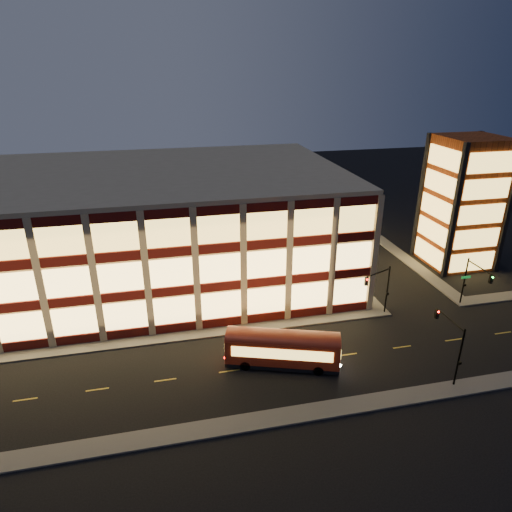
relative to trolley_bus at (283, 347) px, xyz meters
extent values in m
plane|color=black|center=(-9.17, 6.10, -2.02)|extent=(200.00, 200.00, 0.00)
cube|color=#514F4C|center=(-12.17, 7.10, -1.94)|extent=(54.00, 2.00, 0.15)
cube|color=#514F4C|center=(13.83, 23.10, -1.94)|extent=(2.00, 30.00, 0.15)
cube|color=#514F4C|center=(30.83, 7.10, -1.94)|extent=(14.00, 2.00, 0.15)
cube|color=#514F4C|center=(24.83, 23.10, -1.94)|extent=(2.00, 30.00, 0.15)
cube|color=#514F4C|center=(-9.17, -6.90, -1.94)|extent=(100.00, 2.00, 0.15)
cube|color=tan|center=(-12.17, 23.10, 4.98)|extent=(50.00, 30.00, 14.00)
cube|color=tan|center=(-12.17, 23.10, 12.23)|extent=(50.40, 30.40, 0.50)
cube|color=#470C0A|center=(-12.17, 7.98, -1.37)|extent=(50.10, 0.25, 1.00)
cube|color=#FFCE6B|center=(-12.17, 8.00, 0.73)|extent=(49.00, 0.20, 3.00)
cube|color=#470C0A|center=(12.95, 23.10, -1.37)|extent=(0.25, 30.10, 1.00)
cube|color=#FFCE6B|center=(12.93, 23.10, 0.73)|extent=(0.20, 29.00, 3.00)
cube|color=#470C0A|center=(-12.17, 7.98, 3.03)|extent=(50.10, 0.25, 1.00)
cube|color=#FFCE6B|center=(-12.17, 8.00, 5.13)|extent=(49.00, 0.20, 3.00)
cube|color=#470C0A|center=(12.95, 23.10, 3.03)|extent=(0.25, 30.10, 1.00)
cube|color=#FFCE6B|center=(12.93, 23.10, 5.13)|extent=(0.20, 29.00, 3.00)
cube|color=#470C0A|center=(-12.17, 7.98, 7.43)|extent=(50.10, 0.25, 1.00)
cube|color=#FFCE6B|center=(-12.17, 8.00, 9.53)|extent=(49.00, 0.20, 3.00)
cube|color=#470C0A|center=(12.95, 23.10, 7.43)|extent=(0.25, 30.10, 1.00)
cube|color=#FFCE6B|center=(12.93, 23.10, 9.53)|extent=(0.20, 29.00, 3.00)
cube|color=#8C3814|center=(30.83, 18.10, 6.98)|extent=(8.00, 8.00, 18.00)
cube|color=black|center=(26.83, 14.10, 6.98)|extent=(0.60, 0.60, 18.00)
cube|color=black|center=(34.83, 14.10, 6.98)|extent=(0.60, 0.60, 18.00)
cube|color=black|center=(26.83, 22.10, 6.98)|extent=(0.60, 0.60, 18.00)
cube|color=black|center=(34.83, 22.10, 6.98)|extent=(0.60, 0.60, 18.00)
cube|color=#F1BF54|center=(30.83, 14.02, -0.22)|extent=(6.60, 0.16, 2.60)
cube|color=#F1BF54|center=(26.75, 18.10, -0.22)|extent=(0.16, 6.60, 2.60)
cube|color=#F1BF54|center=(30.83, 14.02, 3.18)|extent=(6.60, 0.16, 2.60)
cube|color=#F1BF54|center=(26.75, 18.10, 3.18)|extent=(0.16, 6.60, 2.60)
cube|color=#F1BF54|center=(30.83, 14.02, 6.58)|extent=(6.60, 0.16, 2.60)
cube|color=#F1BF54|center=(26.75, 18.10, 6.58)|extent=(0.16, 6.60, 2.60)
cube|color=#F1BF54|center=(30.83, 14.02, 9.98)|extent=(6.60, 0.16, 2.60)
cube|color=#F1BF54|center=(26.75, 18.10, 9.98)|extent=(0.16, 6.60, 2.60)
cube|color=#F1BF54|center=(30.83, 14.02, 13.38)|extent=(6.60, 0.16, 2.60)
cube|color=#F1BF54|center=(26.75, 18.10, 13.38)|extent=(0.16, 6.60, 2.60)
cylinder|color=black|center=(14.33, 6.90, 0.98)|extent=(0.18, 0.18, 6.00)
cylinder|color=black|center=(12.58, 6.15, 3.68)|extent=(3.56, 1.63, 0.14)
cube|color=black|center=(10.83, 5.40, 3.18)|extent=(0.32, 0.32, 0.95)
sphere|color=#FF0C05|center=(10.83, 5.22, 3.48)|extent=(0.20, 0.20, 0.20)
cube|color=black|center=(14.33, 6.70, 0.58)|extent=(0.25, 0.18, 0.28)
cylinder|color=black|center=(24.33, 6.90, 0.98)|extent=(0.18, 0.18, 6.00)
cylinder|color=black|center=(24.33, 4.90, 3.68)|extent=(0.14, 4.00, 0.14)
cube|color=black|center=(24.33, 2.90, 3.18)|extent=(0.32, 0.32, 0.95)
sphere|color=#0CFF26|center=(24.33, 2.72, 3.48)|extent=(0.20, 0.20, 0.20)
cube|color=black|center=(24.33, 6.70, 0.58)|extent=(0.25, 0.18, 0.28)
cube|color=#0C7226|center=(24.33, 6.75, 1.58)|extent=(1.20, 0.06, 0.28)
cylinder|color=black|center=(14.33, -6.40, 0.98)|extent=(0.18, 0.18, 6.00)
cylinder|color=black|center=(14.33, -4.40, 3.68)|extent=(0.14, 4.00, 0.14)
cube|color=black|center=(14.33, -2.40, 3.18)|extent=(0.32, 0.32, 0.95)
sphere|color=#FF0C05|center=(14.33, -2.58, 3.48)|extent=(0.20, 0.20, 0.20)
cube|color=black|center=(14.33, -6.60, 0.58)|extent=(0.25, 0.18, 0.28)
cube|color=maroon|center=(0.00, 0.00, -0.19)|extent=(11.04, 6.05, 2.47)
cube|color=black|center=(0.00, 0.00, -1.64)|extent=(11.04, 6.05, 0.38)
cylinder|color=black|center=(-3.64, 0.00, -1.53)|extent=(1.02, 0.62, 0.97)
cylinder|color=black|center=(-2.87, 2.24, -1.53)|extent=(1.02, 0.62, 0.97)
cylinder|color=black|center=(2.87, -2.24, -1.53)|extent=(1.02, 0.62, 0.97)
cylinder|color=black|center=(3.64, 0.00, -1.53)|extent=(1.02, 0.62, 0.97)
cube|color=#F1BF54|center=(-0.45, -1.30, 0.13)|extent=(8.96, 3.14, 1.07)
cube|color=#F1BF54|center=(0.45, 1.30, 0.13)|extent=(8.96, 3.14, 1.07)
camera|label=1|loc=(-10.48, -35.00, 25.11)|focal=32.00mm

